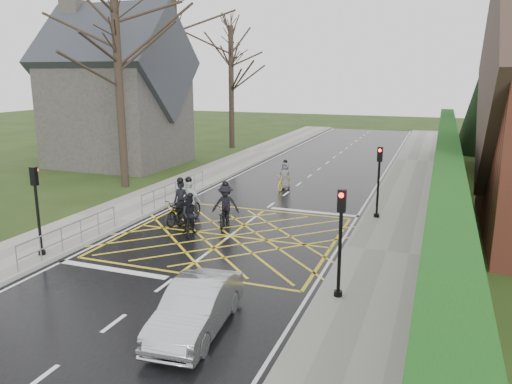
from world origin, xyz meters
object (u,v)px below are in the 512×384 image
Objects in this scene: cyclist_mid at (225,209)px; cyclist_lead at (285,179)px; cyclist_rear at (180,208)px; cyclist_front at (189,206)px; cyclist_back at (190,218)px; car at (196,307)px.

cyclist_mid is 7.28m from cyclist_lead.
cyclist_front is (0.28, 0.23, 0.09)m from cyclist_rear.
cyclist_lead is (1.19, 8.81, -0.06)m from cyclist_back.
cyclist_lead is at bearing 78.65° from cyclist_front.
car is (2.55, -15.60, 0.05)m from cyclist_lead.
cyclist_rear is at bearing 112.71° from cyclist_back.
car is (4.54, -8.20, -0.11)m from cyclist_front.
cyclist_rear is 9.31m from car.
cyclist_rear is at bearing 175.33° from cyclist_mid.
cyclist_back is at bearing -44.43° from cyclist_rear.
cyclist_mid reaches higher than car.
cyclist_back is 8.89m from cyclist_lead.
cyclist_back is 0.84× the size of cyclist_mid.
cyclist_mid is 0.55× the size of car.
cyclist_lead is at bearing 62.30° from cyclist_back.
cyclist_lead is at bearing 93.63° from car.
cyclist_mid is 1.19× the size of cyclist_lead.
cyclist_mid is 1.02× the size of cyclist_front.
cyclist_rear is at bearing -101.81° from cyclist_lead.
car is at bearing -57.31° from cyclist_front.
cyclist_rear reaches higher than cyclist_mid.
cyclist_rear is 1.20× the size of cyclist_back.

